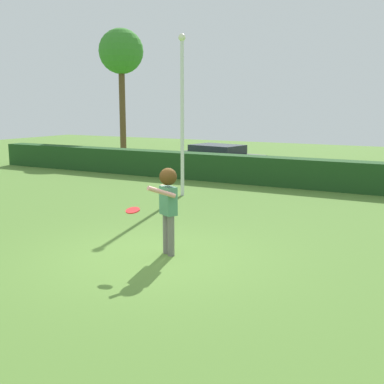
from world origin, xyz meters
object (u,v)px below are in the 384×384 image
person (168,199)px  lamppost (182,107)px  parked_car_black (217,157)px  willow_tree (121,53)px  frisbee (133,210)px

person → lamppost: size_ratio=0.34×
lamppost → parked_car_black: size_ratio=1.19×
lamppost → willow_tree: willow_tree is taller
frisbee → willow_tree: bearing=127.1°
person → frisbee: bearing=-111.0°
parked_car_black → willow_tree: 11.95m
lamppost → willow_tree: size_ratio=0.69×
frisbee → willow_tree: 22.85m
willow_tree → lamppost: bearing=-46.0°
person → willow_tree: bearing=128.9°
parked_car_black → frisbee: bearing=-71.3°
willow_tree → person: bearing=-51.1°
willow_tree → parked_car_black: bearing=-30.0°
lamppost → parked_car_black: 6.37m
person → frisbee: 0.86m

